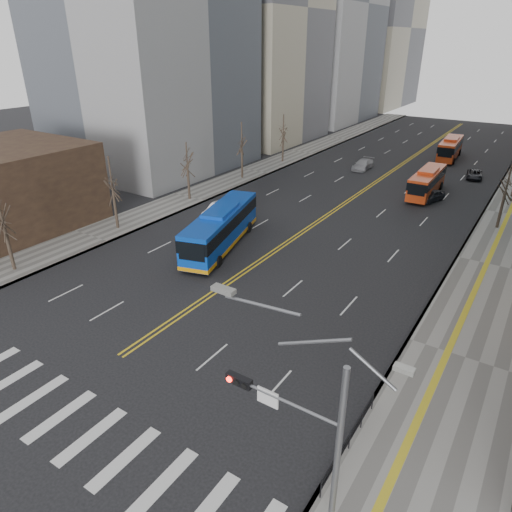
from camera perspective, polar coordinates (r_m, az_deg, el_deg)
ground at (r=27.32m, az=-24.75°, el=-16.73°), size 220.00×220.00×0.00m
sidewalk_left at (r=67.01m, az=-0.10°, el=10.58°), size 5.00×130.00×0.15m
crosswalk at (r=27.31m, az=-24.75°, el=-16.72°), size 26.70×4.00×0.01m
centerline at (r=69.09m, az=16.36°, el=9.96°), size 0.55×100.00×0.01m
signal_mast at (r=17.52m, az=5.80°, el=-20.04°), size 5.37×0.37×9.39m
pedestrian_railing at (r=22.88m, az=11.65°, el=-21.35°), size 0.06×6.06×1.02m
street_trees at (r=52.44m, az=2.19°, el=11.74°), size 35.20×47.20×7.60m
blue_bus at (r=41.57m, az=-4.39°, el=3.68°), size 6.03×12.94×3.68m
red_bus_near at (r=59.77m, az=20.60°, el=8.82°), size 2.74×10.10×3.22m
red_bus_far at (r=80.25m, az=23.13°, el=12.41°), size 3.21×10.64×3.35m
car_white at (r=49.20m, az=-4.82°, el=5.70°), size 1.94×4.57×1.47m
car_dark_mid at (r=57.90m, az=21.12°, el=7.04°), size 2.74×4.16×1.32m
car_silver at (r=69.85m, az=13.22°, el=11.08°), size 2.06×4.96×1.43m
car_dark_far at (r=70.03m, az=25.64°, el=9.17°), size 2.55×4.40×1.15m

